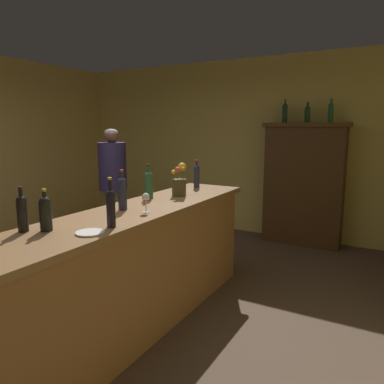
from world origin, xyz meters
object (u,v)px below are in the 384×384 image
(wine_bottle_syrah, at_px, (22,212))
(display_bottle_left, at_px, (285,112))
(display_cabinet, at_px, (304,182))
(cheese_plate, at_px, (90,233))
(display_bottle_midleft, at_px, (307,113))
(bar_counter, at_px, (131,271))
(wine_bottle_riesling, at_px, (122,192))
(wine_bottle_chardonnay, at_px, (111,206))
(wine_bottle_rose, at_px, (197,175))
(display_bottle_center, at_px, (331,111))
(wine_bottle_pinot, at_px, (149,183))
(flower_arrangement, at_px, (179,184))
(wine_bottle_merlot, at_px, (45,212))
(patron_tall, at_px, (113,186))
(wine_glass_mid, at_px, (146,199))

(wine_bottle_syrah, distance_m, display_bottle_left, 4.02)
(display_cabinet, distance_m, cheese_plate, 3.77)
(wine_bottle_syrah, distance_m, display_bottle_midleft, 4.08)
(bar_counter, bearing_deg, wine_bottle_riesling, 174.89)
(bar_counter, bearing_deg, wine_bottle_chardonnay, -65.14)
(wine_bottle_rose, height_order, display_bottle_center, display_bottle_center)
(wine_bottle_pinot, relative_size, flower_arrangement, 1.01)
(cheese_plate, bearing_deg, display_bottle_center, 77.91)
(display_bottle_midleft, bearing_deg, wine_bottle_pinot, -108.29)
(wine_bottle_pinot, bearing_deg, wine_bottle_rose, 84.21)
(display_bottle_center, bearing_deg, wine_bottle_syrah, -107.18)
(wine_bottle_riesling, distance_m, cheese_plate, 0.70)
(wine_bottle_riesling, xyz_separation_m, display_bottle_midleft, (0.75, 3.10, 0.71))
(display_cabinet, xyz_separation_m, wine_bottle_rose, (-0.77, -1.81, 0.26))
(wine_bottle_chardonnay, xyz_separation_m, display_bottle_left, (0.16, 3.55, 0.74))
(bar_counter, xyz_separation_m, flower_arrangement, (-0.00, 0.77, 0.63))
(wine_bottle_chardonnay, height_order, flower_arrangement, wine_bottle_chardonnay)
(wine_bottle_merlot, bearing_deg, bar_counter, 81.71)
(wine_bottle_syrah, bearing_deg, flower_arrangement, 82.13)
(flower_arrangement, xyz_separation_m, display_bottle_center, (0.99, 2.34, 0.76))
(wine_bottle_rose, distance_m, wine_bottle_merlot, 2.02)
(bar_counter, relative_size, patron_tall, 1.85)
(cheese_plate, bearing_deg, display_cabinet, 82.61)
(patron_tall, bearing_deg, flower_arrangement, 21.38)
(wine_glass_mid, bearing_deg, display_cabinet, 80.24)
(wine_glass_mid, distance_m, patron_tall, 2.21)
(display_bottle_center, bearing_deg, wine_bottle_rose, -121.10)
(wine_bottle_pinot, distance_m, cheese_plate, 1.20)
(wine_bottle_merlot, relative_size, display_bottle_left, 0.82)
(bar_counter, relative_size, display_cabinet, 1.76)
(flower_arrangement, distance_m, display_bottle_midleft, 2.54)
(bar_counter, distance_m, wine_bottle_merlot, 0.96)
(wine_bottle_syrah, relative_size, display_bottle_left, 0.87)
(wine_bottle_riesling, height_order, wine_bottle_merlot, wine_bottle_riesling)
(display_cabinet, relative_size, display_bottle_center, 5.26)
(flower_arrangement, bearing_deg, wine_bottle_riesling, -95.37)
(wine_glass_mid, bearing_deg, wine_bottle_chardonnay, -82.82)
(wine_bottle_pinot, bearing_deg, patron_tall, 143.34)
(cheese_plate, height_order, patron_tall, patron_tall)
(bar_counter, height_order, patron_tall, patron_tall)
(display_cabinet, bearing_deg, display_bottle_center, -0.00)
(wine_bottle_chardonnay, height_order, display_bottle_center, display_bottle_center)
(wine_bottle_chardonnay, xyz_separation_m, wine_glass_mid, (-0.06, 0.47, -0.03))
(wine_bottle_syrah, relative_size, patron_tall, 0.17)
(display_bottle_midleft, xyz_separation_m, patron_tall, (-2.17, -1.62, -0.97))
(wine_bottle_pinot, bearing_deg, wine_bottle_syrah, -91.69)
(wine_bottle_pinot, relative_size, cheese_plate, 1.78)
(bar_counter, bearing_deg, cheese_plate, -73.03)
(wine_glass_mid, height_order, display_bottle_left, display_bottle_left)
(wine_bottle_pinot, relative_size, display_bottle_left, 0.97)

